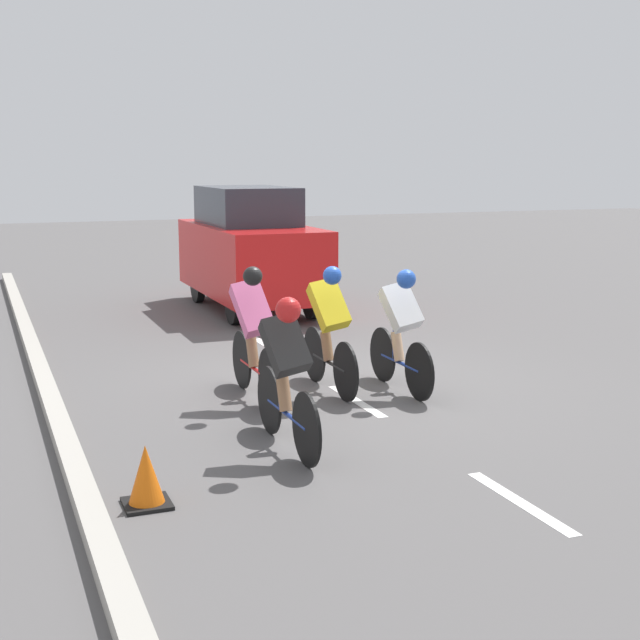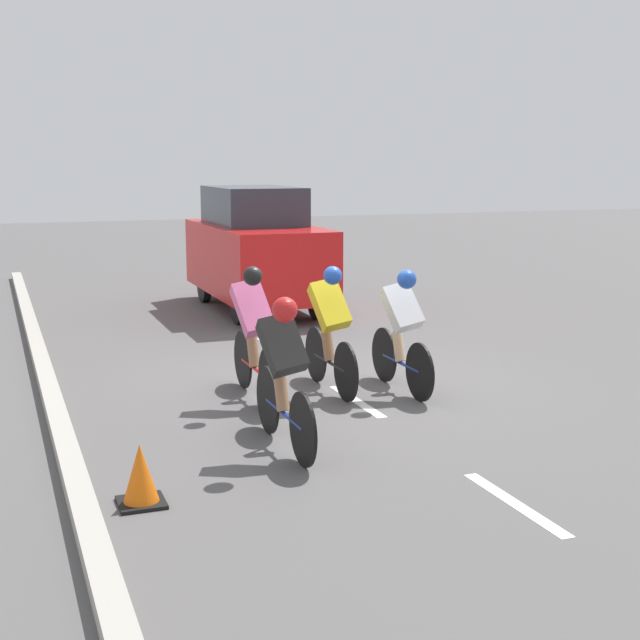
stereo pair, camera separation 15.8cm
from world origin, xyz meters
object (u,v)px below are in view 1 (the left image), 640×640
(cyclist_pink, at_px, (253,330))
(traffic_cone, at_px, (146,477))
(cyclist_black, at_px, (286,369))
(cyclist_white, at_px, (401,327))
(cyclist_yellow, at_px, (329,326))
(support_car, at_px, (250,249))

(cyclist_pink, height_order, traffic_cone, cyclist_pink)
(cyclist_black, bearing_deg, cyclist_white, -141.62)
(traffic_cone, bearing_deg, cyclist_white, -145.08)
(traffic_cone, bearing_deg, cyclist_black, -150.18)
(cyclist_pink, xyz_separation_m, traffic_cone, (1.69, 2.63, -0.56))
(cyclist_pink, height_order, cyclist_black, cyclist_pink)
(cyclist_pink, distance_m, cyclist_yellow, 0.91)
(cyclist_white, distance_m, support_car, 6.14)
(cyclist_pink, distance_m, traffic_cone, 3.17)
(cyclist_pink, relative_size, cyclist_black, 1.00)
(cyclist_white, xyz_separation_m, support_car, (-0.08, -6.13, 0.32))
(cyclist_black, height_order, cyclist_yellow, cyclist_yellow)
(cyclist_white, relative_size, cyclist_pink, 0.94)
(traffic_cone, bearing_deg, cyclist_pink, -122.74)
(support_car, xyz_separation_m, traffic_cone, (3.45, 8.49, -0.85))
(traffic_cone, bearing_deg, support_car, -112.13)
(cyclist_white, height_order, cyclist_black, cyclist_black)
(cyclist_pink, xyz_separation_m, support_car, (-1.76, -5.86, 0.29))
(support_car, bearing_deg, traffic_cone, 67.87)
(cyclist_white, xyz_separation_m, cyclist_pink, (1.68, -0.27, 0.03))
(support_car, bearing_deg, cyclist_black, 75.32)
(cyclist_pink, bearing_deg, traffic_cone, 57.26)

